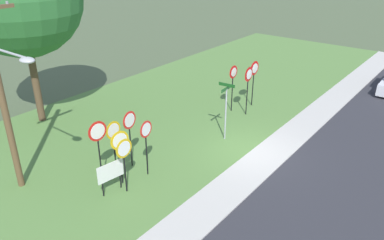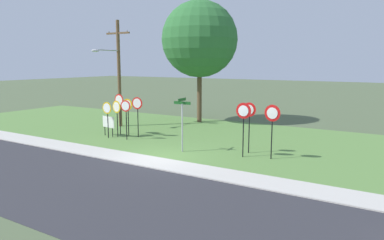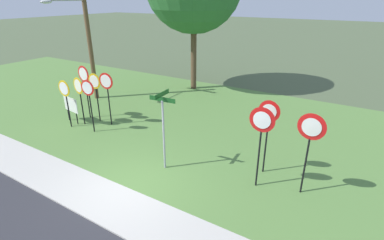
% 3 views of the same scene
% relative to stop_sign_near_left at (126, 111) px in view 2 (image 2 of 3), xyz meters
% --- Properties ---
extents(ground_plane, '(160.00, 160.00, 0.00)m').
position_rel_stop_sign_near_left_xyz_m(ground_plane, '(4.17, -2.33, -1.76)').
color(ground_plane, '#4C5B3D').
extents(road_asphalt, '(44.00, 6.40, 0.01)m').
position_rel_stop_sign_near_left_xyz_m(road_asphalt, '(4.17, -7.13, -1.76)').
color(road_asphalt, '#2D2D33').
rests_on(road_asphalt, ground_plane).
extents(sidewalk_strip, '(44.00, 1.60, 0.06)m').
position_rel_stop_sign_near_left_xyz_m(sidewalk_strip, '(4.17, -3.13, -1.73)').
color(sidewalk_strip, '#BCB7AD').
rests_on(sidewalk_strip, ground_plane).
extents(grass_median, '(44.00, 12.00, 0.04)m').
position_rel_stop_sign_near_left_xyz_m(grass_median, '(4.17, 3.67, -1.74)').
color(grass_median, '#567F3D').
rests_on(grass_median, ground_plane).
extents(stop_sign_near_left, '(0.68, 0.12, 2.39)m').
position_rel_stop_sign_near_left_xyz_m(stop_sign_near_left, '(0.00, 0.00, 0.00)').
color(stop_sign_near_left, black).
rests_on(stop_sign_near_left, grass_median).
extents(stop_sign_near_right, '(0.73, 0.10, 2.35)m').
position_rel_stop_sign_near_left_xyz_m(stop_sign_near_right, '(-0.75, 1.02, -0.02)').
color(stop_sign_near_right, black).
rests_on(stop_sign_near_right, grass_median).
extents(stop_sign_far_left, '(0.73, 0.09, 2.22)m').
position_rel_stop_sign_near_left_xyz_m(stop_sign_far_left, '(-1.33, -0.19, -0.11)').
color(stop_sign_far_left, black).
rests_on(stop_sign_far_left, grass_median).
extents(stop_sign_far_center, '(0.76, 0.16, 2.27)m').
position_rel_stop_sign_near_left_xyz_m(stop_sign_far_center, '(-1.05, 0.34, -0.07)').
color(stop_sign_far_center, black).
rests_on(stop_sign_far_center, grass_median).
extents(stop_sign_far_right, '(0.79, 0.12, 2.61)m').
position_rel_stop_sign_near_left_xyz_m(stop_sign_far_right, '(-1.47, 1.04, 0.19)').
color(stop_sign_far_right, black).
rests_on(stop_sign_far_right, grass_median).
extents(stop_sign_center_tall, '(0.74, 0.12, 2.49)m').
position_rel_stop_sign_near_left_xyz_m(stop_sign_center_tall, '(0.07, 0.98, 0.09)').
color(stop_sign_center_tall, black).
rests_on(stop_sign_center_tall, grass_median).
extents(yield_sign_near_left, '(0.78, 0.10, 2.68)m').
position_rel_stop_sign_near_left_xyz_m(yield_sign_near_left, '(7.60, -0.09, 0.30)').
color(yield_sign_near_left, black).
rests_on(yield_sign_near_left, grass_median).
extents(yield_sign_near_right, '(0.72, 0.11, 2.61)m').
position_rel_stop_sign_near_left_xyz_m(yield_sign_near_right, '(7.53, 0.80, 0.23)').
color(yield_sign_near_right, black).
rests_on(yield_sign_near_right, grass_median).
extents(yield_sign_far_left, '(0.80, 0.12, 2.63)m').
position_rel_stop_sign_near_left_xyz_m(yield_sign_far_left, '(8.91, 0.29, 0.26)').
color(yield_sign_far_left, black).
rests_on(yield_sign_far_left, grass_median).
extents(street_name_post, '(0.96, 0.81, 2.80)m').
position_rel_stop_sign_near_left_xyz_m(street_name_post, '(4.49, -0.73, -0.05)').
color(street_name_post, '#9EA0A8').
rests_on(street_name_post, grass_median).
extents(utility_pole, '(2.10, 2.59, 7.53)m').
position_rel_stop_sign_near_left_xyz_m(utility_pole, '(-3.56, 3.16, 2.39)').
color(utility_pole, brown).
rests_on(utility_pole, grass_median).
extents(notice_board, '(1.09, 0.19, 1.25)m').
position_rel_stop_sign_near_left_xyz_m(notice_board, '(-1.69, 0.24, -0.89)').
color(notice_board, black).
rests_on(notice_board, grass_median).
extents(oak_tree_left, '(5.78, 5.78, 9.23)m').
position_rel_stop_sign_near_left_xyz_m(oak_tree_left, '(0.33, 8.09, 4.61)').
color(oak_tree_left, brown).
rests_on(oak_tree_left, grass_median).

